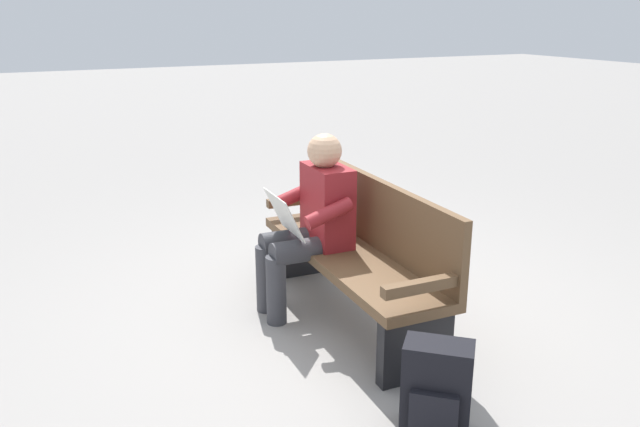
% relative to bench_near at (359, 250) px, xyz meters
% --- Properties ---
extents(ground_plane, '(40.00, 40.00, 0.00)m').
position_rel_bench_near_xyz_m(ground_plane, '(0.00, 0.07, -0.46)').
color(ground_plane, gray).
extents(bench_near, '(1.82, 0.54, 0.90)m').
position_rel_bench_near_xyz_m(bench_near, '(0.00, 0.00, 0.00)').
color(bench_near, brown).
rests_on(bench_near, ground).
extents(person_seated, '(0.58, 0.58, 1.18)m').
position_rel_bench_near_xyz_m(person_seated, '(0.23, 0.22, 0.17)').
color(person_seated, maroon).
rests_on(person_seated, ground).
extents(backpack, '(0.35, 0.36, 0.46)m').
position_rel_bench_near_xyz_m(backpack, '(-1.22, 0.27, -0.23)').
color(backpack, black).
rests_on(backpack, ground).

